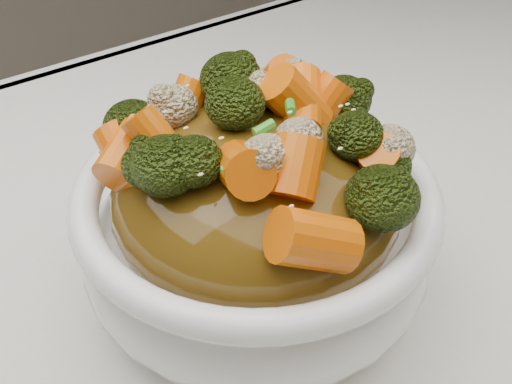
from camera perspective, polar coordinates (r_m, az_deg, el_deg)
tablecloth at (r=0.43m, az=5.95°, el=-10.55°), size 1.20×0.80×0.04m
bowl at (r=0.38m, az=0.00°, el=-3.83°), size 0.26×0.26×0.09m
sauce_base at (r=0.36m, az=0.00°, el=-0.37°), size 0.21×0.21×0.10m
carrots at (r=0.33m, az=0.00°, el=8.24°), size 0.21×0.21×0.05m
broccoli at (r=0.33m, az=0.00°, el=8.09°), size 0.21×0.21×0.04m
cauliflower at (r=0.33m, az=0.00°, el=7.78°), size 0.21×0.21×0.04m
scallions at (r=0.32m, az=0.00°, el=8.39°), size 0.16×0.16×0.02m
sesame_seeds at (r=0.32m, az=0.00°, el=8.39°), size 0.19×0.19×0.01m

